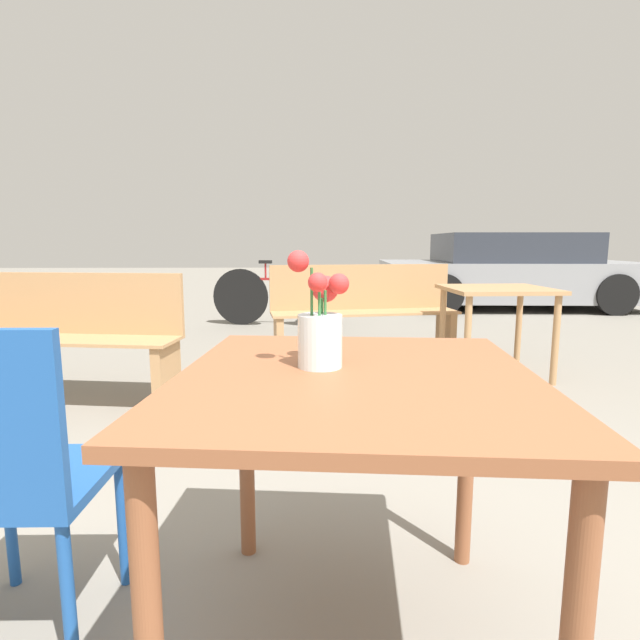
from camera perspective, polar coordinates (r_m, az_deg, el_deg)
table_front at (r=1.21m, az=4.17°, el=-10.74°), size 0.92×0.99×0.74m
flower_vase at (r=1.22m, az=0.03°, el=-1.10°), size 0.15×0.15×0.29m
cafe_chair at (r=1.49m, az=-32.15°, el=-14.30°), size 0.40×0.40×0.86m
bench_near at (r=4.43m, az=4.92°, el=1.28°), size 1.67×0.59×0.85m
bench_middle at (r=3.70m, az=-29.19°, el=-1.17°), size 1.87×0.59×0.85m
table_back at (r=4.12m, az=19.55°, el=1.94°), size 0.81×0.74×0.70m
bicycle at (r=6.31m, az=-4.53°, el=2.71°), size 1.73×0.46×0.82m
parked_car at (r=8.69m, az=20.70°, el=5.17°), size 4.11×2.13×1.19m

